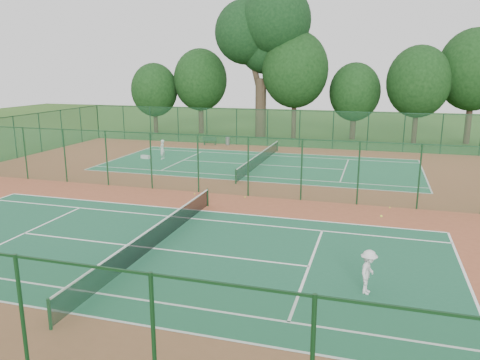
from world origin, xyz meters
name	(u,v)px	position (x,y,z in m)	size (l,w,h in m)	color
ground	(223,194)	(0.00, 0.00, 0.00)	(120.00, 120.00, 0.00)	#2A5019
red_pad	(223,194)	(0.00, 0.00, 0.01)	(40.00, 36.00, 0.01)	brown
court_near	(154,248)	(0.00, -9.00, 0.01)	(23.77, 10.97, 0.01)	#1B573A
court_far	(260,165)	(0.00, 9.00, 0.01)	(23.77, 10.97, 0.01)	#206845
fence_north	(283,128)	(0.00, 18.00, 1.76)	(40.00, 0.09, 3.50)	#194B2A
fence_divider	(223,165)	(0.00, 0.00, 1.76)	(40.00, 0.09, 3.50)	#194B29
tennis_net_near	(153,236)	(0.00, -9.00, 0.54)	(0.10, 12.90, 0.97)	#153A1B
tennis_net_far	(260,158)	(0.00, 9.00, 0.54)	(0.10, 12.90, 0.97)	#14371B
player_near	(368,272)	(8.54, -10.58, 0.77)	(0.97, 0.56, 1.50)	silver
player_far	(162,149)	(-8.21, 8.96, 0.82)	(0.58, 0.38, 1.60)	silver
trash_bin	(228,141)	(-5.38, 17.50, 0.39)	(0.43, 0.43, 0.77)	slate
bench	(210,141)	(-7.06, 17.02, 0.44)	(1.39, 0.60, 0.83)	black
kit_bag	(145,157)	(-9.67, 8.78, 0.15)	(0.76, 0.29, 0.29)	silver
stray_ball_a	(245,197)	(1.47, -0.42, 0.05)	(0.07, 0.07, 0.07)	#CCE535
stray_ball_b	(390,207)	(9.42, -0.22, 0.04)	(0.07, 0.07, 0.07)	#C5DE33
stray_ball_c	(195,194)	(-1.57, -0.59, 0.05)	(0.08, 0.08, 0.08)	#D0DA32
big_tree	(263,31)	(-3.48, 23.67, 11.01)	(10.12, 7.41, 15.54)	#34281C
evergreen_row	(299,138)	(0.50, 24.25, 0.00)	(39.00, 5.00, 12.00)	black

